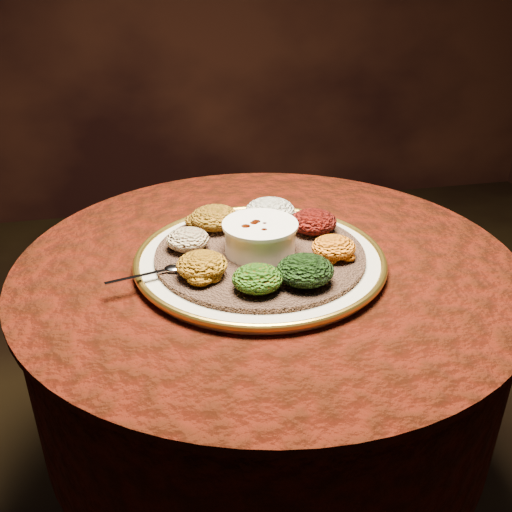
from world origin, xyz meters
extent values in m
cylinder|color=black|center=(0.00, 0.00, 0.02)|extent=(0.44, 0.44, 0.04)
cylinder|color=black|center=(0.00, 0.00, 0.34)|extent=(0.12, 0.12, 0.68)
cylinder|color=black|center=(0.00, 0.00, 0.70)|extent=(0.80, 0.80, 0.04)
cylinder|color=#390C04|center=(0.00, 0.00, 0.56)|extent=(0.93, 0.93, 0.34)
cylinder|color=#390C04|center=(0.00, 0.00, 0.73)|extent=(0.96, 0.96, 0.01)
cylinder|color=silver|center=(-0.02, -0.02, 0.74)|extent=(0.46, 0.46, 0.02)
torus|color=gold|center=(-0.02, -0.02, 0.75)|extent=(0.47, 0.47, 0.01)
cylinder|color=brown|center=(-0.02, -0.02, 0.76)|extent=(0.52, 0.52, 0.01)
cylinder|color=white|center=(-0.02, -0.02, 0.79)|extent=(0.13, 0.13, 0.06)
cylinder|color=white|center=(-0.02, -0.02, 0.82)|extent=(0.14, 0.14, 0.01)
cylinder|color=#631E04|center=(-0.02, -0.02, 0.81)|extent=(0.11, 0.11, 0.01)
ellipsoid|color=silver|center=(-0.18, -0.06, 0.77)|extent=(0.04, 0.03, 0.01)
cube|color=silver|center=(-0.25, -0.08, 0.77)|extent=(0.11, 0.03, 0.00)
ellipsoid|color=white|center=(0.03, 0.10, 0.79)|extent=(0.10, 0.10, 0.05)
ellipsoid|color=black|center=(0.10, 0.04, 0.78)|extent=(0.09, 0.09, 0.04)
ellipsoid|color=#B5750F|center=(0.11, -0.07, 0.78)|extent=(0.08, 0.08, 0.04)
ellipsoid|color=black|center=(0.03, -0.15, 0.79)|extent=(0.10, 0.09, 0.05)
ellipsoid|color=#9F410A|center=(-0.05, -0.15, 0.78)|extent=(0.08, 0.08, 0.04)
ellipsoid|color=#9E650D|center=(-0.14, -0.09, 0.78)|extent=(0.09, 0.08, 0.04)
ellipsoid|color=maroon|center=(-0.15, 0.02, 0.78)|extent=(0.08, 0.08, 0.04)
ellipsoid|color=#A06013|center=(-0.09, 0.09, 0.79)|extent=(0.10, 0.09, 0.05)
camera|label=1|loc=(-0.22, -0.94, 1.25)|focal=40.00mm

